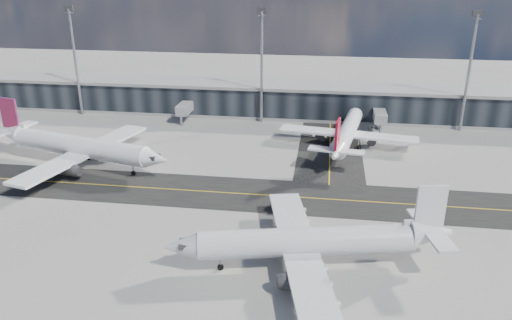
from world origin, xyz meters
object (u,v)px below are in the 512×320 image
at_px(airliner_af, 77,146).
at_px(airliner_redtail, 347,132).
at_px(baggage_tug, 284,203).
at_px(airliner_near, 311,242).
at_px(service_van, 375,129).

bearing_deg(airliner_af, airliner_redtail, 123.20).
xyz_separation_m(airliner_af, baggage_tug, (43.48, -13.00, -3.23)).
bearing_deg(airliner_near, baggage_tug, 4.46).
height_order(airliner_near, baggage_tug, airliner_near).
xyz_separation_m(airliner_near, baggage_tug, (-5.23, 17.05, -2.93)).
height_order(airliner_near, service_van, airliner_near).
bearing_deg(airliner_redtail, airliner_af, -151.57).
xyz_separation_m(airliner_redtail, airliner_near, (-5.99, -48.91, 0.25)).
bearing_deg(service_van, baggage_tug, -125.65).
bearing_deg(airliner_near, service_van, -24.83).
height_order(airliner_redtail, airliner_near, airliner_near).
bearing_deg(baggage_tug, service_van, 166.33).
bearing_deg(baggage_tug, airliner_redtail, 169.61).
height_order(airliner_redtail, baggage_tug, airliner_redtail).
relative_size(airliner_redtail, service_van, 7.64).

